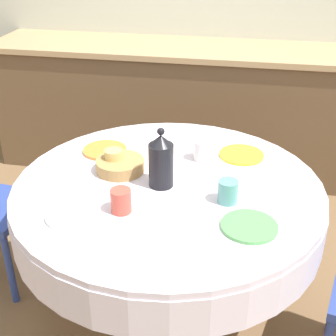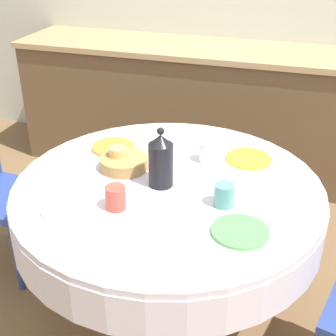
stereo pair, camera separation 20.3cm
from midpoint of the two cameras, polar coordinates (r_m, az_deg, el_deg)
The scene contains 13 objects.
ground_plane at distance 2.53m, azimuth -2.40°, elevation -16.52°, with size 12.00×12.00×0.00m, color brown.
kitchen_counter at distance 3.59m, azimuth 3.16°, elevation 7.11°, with size 3.24×0.64×0.95m.
dining_table at distance 2.14m, azimuth -2.73°, elevation -4.82°, with size 1.39×1.39×0.74m.
plate_near_left at distance 1.92m, azimuth -14.54°, elevation -5.60°, with size 0.22×0.22×0.01m, color white.
cup_near_left at distance 1.88m, azimuth -8.86°, elevation -4.06°, with size 0.08×0.08×0.10m, color #CC4C3D.
plate_near_right at distance 1.80m, azimuth 6.70°, elevation -7.17°, with size 0.22×0.22×0.01m, color #5BA85B.
cup_near_right at distance 1.93m, azimuth 4.33°, elevation -2.97°, with size 0.08×0.08×0.10m, color #5BA39E.
plate_far_left at distance 2.39m, azimuth -10.14°, elevation 2.10°, with size 0.22×0.22×0.01m, color orange.
cup_far_left at distance 2.20m, azimuth -9.27°, elevation 0.94°, with size 0.08×0.08×0.10m, color #DBB766.
plate_far_right at distance 2.32m, azimuth 6.49°, elevation 1.55°, with size 0.22×0.22×0.01m, color yellow.
cup_far_right at distance 2.25m, azimuth 1.62°, elevation 2.10°, with size 0.08×0.08×0.10m, color white.
coffee_carafe at distance 2.01m, azimuth -3.76°, elevation 0.78°, with size 0.11×0.11×0.27m.
bread_basket at distance 2.19m, azimuth -8.51°, elevation 0.26°, with size 0.22×0.22×0.06m, color #AD844C.
Camera 1 is at (0.34, -1.76, 1.79)m, focal length 50.00 mm.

